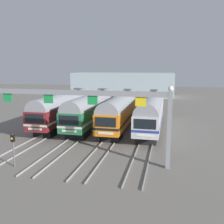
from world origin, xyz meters
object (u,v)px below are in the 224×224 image
commuter_train_silver (151,110)px  yard_signal_mast (13,144)px  catenary_gantry (70,105)px  commuter_train_green (93,108)px  commuter_train_orange (121,109)px  commuter_train_maroon (66,107)px

commuter_train_silver → yard_signal_mast: size_ratio=6.26×
catenary_gantry → yard_signal_mast: catenary_gantry is taller
commuter_train_silver → yard_signal_mast: 19.25m
catenary_gantry → yard_signal_mast: (-4.18, -2.64, -3.10)m
catenary_gantry → yard_signal_mast: 5.84m
commuter_train_green → catenary_gantry: catenary_gantry is taller
commuter_train_orange → commuter_train_silver: (4.18, 0.00, 0.00)m
commuter_train_green → commuter_train_orange: 4.18m
catenary_gantry → commuter_train_maroon: bearing=114.9°
commuter_train_orange → catenary_gantry: size_ratio=1.01×
commuter_train_silver → catenary_gantry: 15.08m
commuter_train_orange → catenary_gantry: 13.88m
commuter_train_green → yard_signal_mast: (-2.09, -16.14, -0.67)m
commuter_train_orange → commuter_train_silver: bearing=0.0°
commuter_train_green → commuter_train_silver: bearing=0.0°
commuter_train_green → commuter_train_maroon: bearing=180.0°
commuter_train_maroon → commuter_train_orange: bearing=0.0°
yard_signal_mast → commuter_train_silver: bearing=57.0°
commuter_train_orange → commuter_train_silver: same height
commuter_train_silver → catenary_gantry: size_ratio=1.01×
commuter_train_maroon → commuter_train_silver: same height
commuter_train_green → catenary_gantry: bearing=-81.2°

